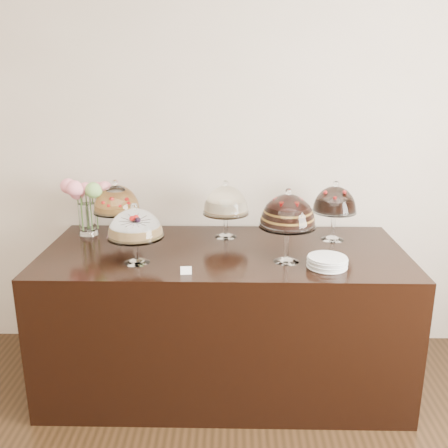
{
  "coord_description": "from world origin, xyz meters",
  "views": [
    {
      "loc": [
        0.13,
        -0.43,
        1.93
      ],
      "look_at": [
        0.08,
        2.4,
        1.08
      ],
      "focal_mm": 40.0,
      "sensor_mm": 36.0,
      "label": 1
    }
  ],
  "objects_px": {
    "cake_stand_dark_choco": "(335,202)",
    "cake_stand_fruit_tart": "(116,201)",
    "cake_stand_sugar_sponge": "(135,226)",
    "cake_stand_cheesecake": "(226,202)",
    "cake_stand_choco_layer": "(288,213)",
    "flower_vase": "(87,198)",
    "display_counter": "(224,316)",
    "plate_stack": "(327,262)"
  },
  "relations": [
    {
      "from": "cake_stand_sugar_sponge",
      "to": "cake_stand_dark_choco",
      "type": "height_order",
      "value": "cake_stand_dark_choco"
    },
    {
      "from": "cake_stand_sugar_sponge",
      "to": "cake_stand_choco_layer",
      "type": "height_order",
      "value": "cake_stand_choco_layer"
    },
    {
      "from": "cake_stand_choco_layer",
      "to": "flower_vase",
      "type": "distance_m",
      "value": 1.36
    },
    {
      "from": "cake_stand_choco_layer",
      "to": "cake_stand_cheesecake",
      "type": "xyz_separation_m",
      "value": [
        -0.35,
        0.45,
        -0.05
      ]
    },
    {
      "from": "cake_stand_dark_choco",
      "to": "plate_stack",
      "type": "distance_m",
      "value": 0.56
    },
    {
      "from": "display_counter",
      "to": "cake_stand_fruit_tart",
      "type": "distance_m",
      "value": 1.02
    },
    {
      "from": "plate_stack",
      "to": "cake_stand_fruit_tart",
      "type": "bearing_deg",
      "value": 157.07
    },
    {
      "from": "cake_stand_cheesecake",
      "to": "flower_vase",
      "type": "xyz_separation_m",
      "value": [
        -0.91,
        0.03,
        0.02
      ]
    },
    {
      "from": "cake_stand_cheesecake",
      "to": "plate_stack",
      "type": "xyz_separation_m",
      "value": [
        0.57,
        -0.54,
        -0.2
      ]
    },
    {
      "from": "cake_stand_choco_layer",
      "to": "plate_stack",
      "type": "bearing_deg",
      "value": -22.12
    },
    {
      "from": "cake_stand_fruit_tart",
      "to": "cake_stand_choco_layer",
      "type": "bearing_deg",
      "value": -23.09
    },
    {
      "from": "cake_stand_cheesecake",
      "to": "cake_stand_fruit_tart",
      "type": "distance_m",
      "value": 0.72
    },
    {
      "from": "cake_stand_fruit_tart",
      "to": "flower_vase",
      "type": "distance_m",
      "value": 0.2
    },
    {
      "from": "cake_stand_dark_choco",
      "to": "display_counter",
      "type": "bearing_deg",
      "value": -162.84
    },
    {
      "from": "cake_stand_cheesecake",
      "to": "cake_stand_dark_choco",
      "type": "xyz_separation_m",
      "value": [
        0.7,
        -0.04,
        0.02
      ]
    },
    {
      "from": "display_counter",
      "to": "cake_stand_fruit_tart",
      "type": "bearing_deg",
      "value": 159.45
    },
    {
      "from": "cake_stand_sugar_sponge",
      "to": "cake_stand_choco_layer",
      "type": "relative_size",
      "value": 0.82
    },
    {
      "from": "display_counter",
      "to": "cake_stand_choco_layer",
      "type": "bearing_deg",
      "value": -27.83
    },
    {
      "from": "plate_stack",
      "to": "cake_stand_sugar_sponge",
      "type": "bearing_deg",
      "value": 177.21
    },
    {
      "from": "cake_stand_cheesecake",
      "to": "cake_stand_dark_choco",
      "type": "bearing_deg",
      "value": -3.5
    },
    {
      "from": "cake_stand_sugar_sponge",
      "to": "cake_stand_cheesecake",
      "type": "xyz_separation_m",
      "value": [
        0.5,
        0.49,
        0.02
      ]
    },
    {
      "from": "cake_stand_dark_choco",
      "to": "cake_stand_cheesecake",
      "type": "bearing_deg",
      "value": 176.5
    },
    {
      "from": "cake_stand_choco_layer",
      "to": "cake_stand_fruit_tart",
      "type": "distance_m",
      "value": 1.16
    },
    {
      "from": "display_counter",
      "to": "cake_stand_dark_choco",
      "type": "distance_m",
      "value": 1.02
    },
    {
      "from": "cake_stand_choco_layer",
      "to": "cake_stand_fruit_tart",
      "type": "relative_size",
      "value": 1.13
    },
    {
      "from": "plate_stack",
      "to": "cake_stand_cheesecake",
      "type": "bearing_deg",
      "value": 136.82
    },
    {
      "from": "cake_stand_cheesecake",
      "to": "plate_stack",
      "type": "relative_size",
      "value": 1.73
    },
    {
      "from": "cake_stand_dark_choco",
      "to": "flower_vase",
      "type": "height_order",
      "value": "flower_vase"
    },
    {
      "from": "cake_stand_choco_layer",
      "to": "flower_vase",
      "type": "xyz_separation_m",
      "value": [
        -1.27,
        0.47,
        -0.03
      ]
    },
    {
      "from": "cake_stand_choco_layer",
      "to": "cake_stand_fruit_tart",
      "type": "height_order",
      "value": "cake_stand_choco_layer"
    },
    {
      "from": "display_counter",
      "to": "cake_stand_dark_choco",
      "type": "xyz_separation_m",
      "value": [
        0.7,
        0.22,
        0.7
      ]
    },
    {
      "from": "plate_stack",
      "to": "display_counter",
      "type": "bearing_deg",
      "value": 154.27
    },
    {
      "from": "cake_stand_sugar_sponge",
      "to": "cake_stand_dark_choco",
      "type": "distance_m",
      "value": 1.27
    },
    {
      "from": "flower_vase",
      "to": "plate_stack",
      "type": "relative_size",
      "value": 1.78
    },
    {
      "from": "cake_stand_choco_layer",
      "to": "cake_stand_cheesecake",
      "type": "height_order",
      "value": "cake_stand_choco_layer"
    },
    {
      "from": "cake_stand_choco_layer",
      "to": "cake_stand_dark_choco",
      "type": "distance_m",
      "value": 0.53
    },
    {
      "from": "display_counter",
      "to": "cake_stand_fruit_tart",
      "type": "height_order",
      "value": "cake_stand_fruit_tart"
    },
    {
      "from": "cake_stand_fruit_tart",
      "to": "flower_vase",
      "type": "height_order",
      "value": "flower_vase"
    },
    {
      "from": "cake_stand_cheesecake",
      "to": "cake_stand_dark_choco",
      "type": "distance_m",
      "value": 0.7
    },
    {
      "from": "display_counter",
      "to": "flower_vase",
      "type": "xyz_separation_m",
      "value": [
        -0.91,
        0.29,
        0.7
      ]
    },
    {
      "from": "cake_stand_dark_choco",
      "to": "cake_stand_fruit_tart",
      "type": "distance_m",
      "value": 1.41
    },
    {
      "from": "cake_stand_choco_layer",
      "to": "cake_stand_dark_choco",
      "type": "height_order",
      "value": "cake_stand_choco_layer"
    }
  ]
}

